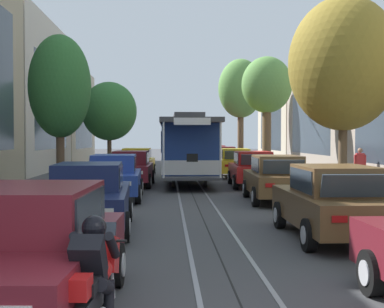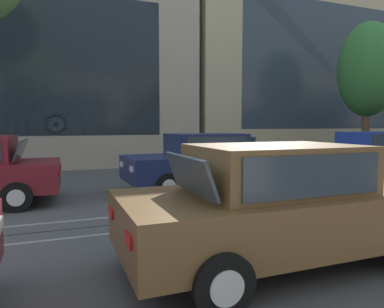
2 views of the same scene
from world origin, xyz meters
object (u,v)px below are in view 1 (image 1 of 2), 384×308
(street_tree_kerb_left_second, at_px, (60,87))
(parked_car_brown_mid_right, at_px, (277,178))
(parked_car_yellow_fifth_left, at_px, (137,162))
(street_tree_kerb_left_mid, at_px, (109,111))
(parked_car_navy_second_left, at_px, (88,197))
(parked_car_yellow_fifth_right, at_px, (235,163))
(street_tree_kerb_right_second, at_px, (343,64))
(parked_car_maroon_fourth_left, at_px, (131,168))
(parked_car_blue_mid_left, at_px, (114,177))
(parked_car_red_fourth_right, at_px, (253,169))
(parked_car_red_far_right, at_px, (214,155))
(street_tree_kerb_right_mid, at_px, (267,87))
(street_tree_kerb_right_fourth, at_px, (241,89))
(pedestrian_on_right_pavement, at_px, (360,165))
(cable_car_trolley, at_px, (187,149))
(parked_car_maroon_near_left, at_px, (29,251))
(parked_car_brown_second_right, at_px, (334,202))
(parked_car_maroon_sixth_right, at_px, (223,158))
(motorcycle_with_rider, at_px, (92,287))

(street_tree_kerb_left_second, bearing_deg, parked_car_brown_mid_right, -21.87)
(parked_car_yellow_fifth_left, height_order, street_tree_kerb_left_mid, street_tree_kerb_left_mid)
(parked_car_navy_second_left, distance_m, parked_car_yellow_fifth_left, 18.09)
(parked_car_yellow_fifth_right, height_order, street_tree_kerb_right_second, street_tree_kerb_right_second)
(parked_car_navy_second_left, distance_m, parked_car_maroon_fourth_left, 11.75)
(parked_car_blue_mid_left, xyz_separation_m, parked_car_red_fourth_right, (5.66, 4.66, 0.00))
(parked_car_navy_second_left, relative_size, parked_car_brown_mid_right, 1.00)
(parked_car_red_far_right, relative_size, street_tree_kerb_right_mid, 0.64)
(parked_car_brown_mid_right, bearing_deg, street_tree_kerb_right_fourth, 85.21)
(street_tree_kerb_left_second, height_order, street_tree_kerb_right_mid, street_tree_kerb_right_mid)
(street_tree_kerb_right_second, bearing_deg, parked_car_maroon_fourth_left, 142.59)
(street_tree_kerb_right_second, height_order, pedestrian_on_right_pavement, street_tree_kerb_right_second)
(street_tree_kerb_right_second, relative_size, street_tree_kerb_right_fourth, 0.85)
(parked_car_red_fourth_right, distance_m, cable_car_trolley, 3.59)
(parked_car_red_fourth_right, bearing_deg, street_tree_kerb_right_mid, 74.44)
(parked_car_navy_second_left, height_order, parked_car_brown_mid_right, same)
(parked_car_red_fourth_right, distance_m, parked_car_yellow_fifth_right, 5.86)
(street_tree_kerb_left_mid, distance_m, street_tree_kerb_right_mid, 12.85)
(street_tree_kerb_left_mid, bearing_deg, cable_car_trolley, -68.44)
(parked_car_brown_mid_right, bearing_deg, parked_car_maroon_fourth_left, 130.71)
(street_tree_kerb_right_second, relative_size, cable_car_trolley, 0.77)
(parked_car_maroon_near_left, xyz_separation_m, street_tree_kerb_right_mid, (7.33, 23.76, 4.25))
(parked_car_brown_second_right, distance_m, street_tree_kerb_left_mid, 28.48)
(parked_car_maroon_sixth_right, distance_m, parked_car_red_far_right, 6.03)
(street_tree_kerb_left_mid, bearing_deg, parked_car_brown_second_right, -74.14)
(parked_car_brown_second_right, relative_size, street_tree_kerb_right_mid, 0.64)
(parked_car_maroon_near_left, xyz_separation_m, street_tree_kerb_left_mid, (-2.47, 32.02, 3.26))
(parked_car_brown_second_right, bearing_deg, parked_car_brown_mid_right, 88.91)
(street_tree_kerb_right_second, bearing_deg, motorcycle_with_rider, -118.05)
(parked_car_brown_mid_right, bearing_deg, parked_car_yellow_fifth_right, 89.99)
(parked_car_brown_mid_right, relative_size, parked_car_red_fourth_right, 1.00)
(parked_car_blue_mid_left, distance_m, street_tree_kerb_right_fourth, 24.27)
(parked_car_red_far_right, distance_m, street_tree_kerb_left_mid, 9.10)
(parked_car_yellow_fifth_left, xyz_separation_m, street_tree_kerb_left_second, (-2.45, -9.39, 3.36))
(parked_car_red_far_right, bearing_deg, parked_car_red_fourth_right, -89.68)
(parked_car_maroon_sixth_right, height_order, pedestrian_on_right_pavement, pedestrian_on_right_pavement)
(parked_car_maroon_near_left, distance_m, street_tree_kerb_right_mid, 25.22)
(parked_car_blue_mid_left, bearing_deg, parked_car_maroon_near_left, -89.09)
(cable_car_trolley, bearing_deg, parked_car_red_far_right, 80.50)
(parked_car_yellow_fifth_right, relative_size, street_tree_kerb_right_second, 0.62)
(parked_car_maroon_near_left, bearing_deg, parked_car_yellow_fifth_right, 76.74)
(street_tree_kerb_right_mid, xyz_separation_m, pedestrian_on_right_pavement, (3.00, -6.65, -4.07))
(street_tree_kerb_right_fourth, bearing_deg, cable_car_trolley, -106.62)
(parked_car_brown_second_right, distance_m, motorcycle_with_rider, 7.31)
(parked_car_blue_mid_left, distance_m, motorcycle_with_rider, 13.51)
(parked_car_yellow_fifth_right, xyz_separation_m, street_tree_kerb_right_mid, (1.94, 0.86, 4.25))
(parked_car_yellow_fifth_right, relative_size, street_tree_kerb_left_second, 0.71)
(cable_car_trolley, distance_m, pedestrian_on_right_pavement, 7.96)
(parked_car_yellow_fifth_left, bearing_deg, pedestrian_on_right_pavement, -33.68)
(parked_car_maroon_fourth_left, height_order, parked_car_maroon_sixth_right, same)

